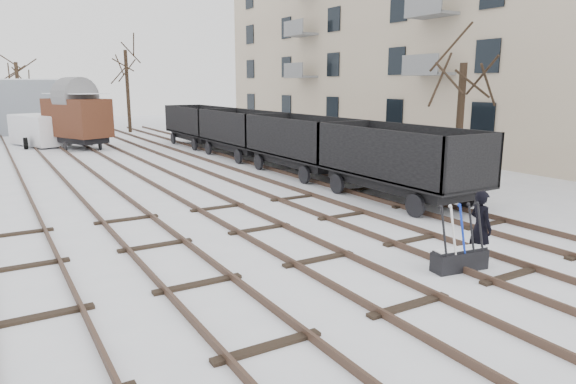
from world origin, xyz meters
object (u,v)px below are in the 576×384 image
freight_wagon_a (399,173)px  box_van_wagon (77,117)px  worker (480,227)px  ground_frame (460,258)px  panel_van (39,130)px

freight_wagon_a → box_van_wagon: box_van_wagon is taller
box_van_wagon → freight_wagon_a: bearing=-94.9°
worker → box_van_wagon: bearing=18.3°
worker → box_van_wagon: (-4.31, 27.75, 1.18)m
ground_frame → panel_van: bearing=108.5°
freight_wagon_a → box_van_wagon: 23.06m
freight_wagon_a → panel_van: (-9.25, 24.67, 0.08)m
ground_frame → box_van_wagon: box_van_wagon is taller
ground_frame → panel_van: panel_van is taller
freight_wagon_a → ground_frame: bearing=-121.5°
box_van_wagon → ground_frame: bearing=-105.9°
worker → panel_van: size_ratio=0.34×
freight_wagon_a → panel_van: bearing=110.6°
freight_wagon_a → panel_van: freight_wagon_a is taller
worker → freight_wagon_a: size_ratio=0.27×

